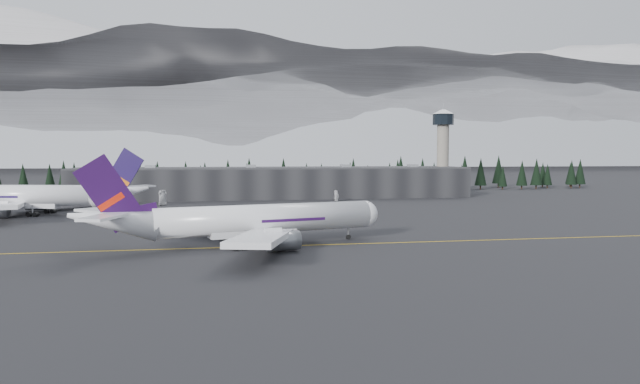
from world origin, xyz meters
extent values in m
plane|color=black|center=(0.00, 0.00, 0.00)|extent=(1400.00, 1400.00, 0.00)
cube|color=gold|center=(0.00, -2.00, 0.01)|extent=(400.00, 0.40, 0.02)
cube|color=black|center=(0.00, 125.00, 6.00)|extent=(160.00, 30.00, 12.00)
cube|color=#333335|center=(0.00, 125.00, 12.30)|extent=(160.00, 30.00, 0.60)
cylinder|color=gray|center=(75.00, 128.00, 16.00)|extent=(5.20, 5.20, 32.00)
cylinder|color=black|center=(75.00, 128.00, 33.25)|extent=(9.20, 9.20, 4.50)
cone|color=silver|center=(75.00, 128.00, 36.70)|extent=(10.00, 10.00, 2.00)
cube|color=black|center=(0.00, 162.00, 7.50)|extent=(360.00, 20.00, 15.00)
cylinder|color=silver|center=(-14.33, 0.06, 5.21)|extent=(43.68, 15.55, 5.68)
sphere|color=silver|center=(6.86, 5.07, 5.21)|extent=(5.68, 5.68, 5.68)
cone|color=silver|center=(-41.97, -6.48, 6.06)|extent=(16.78, 9.19, 8.22)
cube|color=silver|center=(-23.24, 13.03, 3.69)|extent=(23.20, 24.92, 2.43)
cylinder|color=gray|center=(-16.51, 9.27, 2.08)|extent=(6.82, 4.92, 3.60)
cube|color=silver|center=(-16.48, -15.53, 3.69)|extent=(14.05, 27.58, 2.43)
cylinder|color=gray|center=(-12.15, -9.15, 2.08)|extent=(6.82, 4.92, 3.60)
cube|color=#2B0E42|center=(-42.43, -6.59, 10.89)|extent=(11.78, 3.22, 14.10)
cube|color=red|center=(-42.24, -6.55, 9.47)|extent=(4.61, 1.58, 3.47)
cube|color=silver|center=(-45.12, -1.39, 7.38)|extent=(10.24, 10.50, 0.47)
cube|color=silver|center=(-42.50, -12.44, 7.38)|extent=(7.07, 11.20, 0.47)
cylinder|color=black|center=(3.17, 4.20, 1.42)|extent=(0.47, 0.47, 2.84)
cylinder|color=black|center=(-21.76, 2.68, 1.42)|extent=(0.47, 0.47, 2.84)
cylinder|color=black|center=(-19.80, -5.61, 1.42)|extent=(0.47, 0.47, 2.84)
cylinder|color=white|center=(-82.04, 69.62, 5.75)|extent=(48.23, 17.67, 6.28)
cone|color=white|center=(-51.58, 62.07, 6.70)|extent=(18.57, 10.32, 9.09)
cube|color=white|center=(-79.85, 52.37, 4.08)|extent=(15.25, 30.47, 2.68)
cube|color=white|center=(-72.05, 83.85, 4.08)|extent=(25.82, 27.41, 2.68)
cylinder|color=gray|center=(-79.53, 79.78, 2.30)|extent=(7.56, 5.50, 3.98)
cube|color=#190D3F|center=(-51.07, 61.94, 12.03)|extent=(12.99, 3.70, 15.58)
cube|color=#CF600C|center=(-51.27, 61.99, 10.46)|extent=(5.09, 1.80, 3.84)
cube|color=white|center=(-51.06, 55.47, 8.16)|extent=(7.71, 12.36, 0.52)
cube|color=white|center=(-48.03, 67.66, 8.16)|extent=(11.38, 11.56, 0.52)
cylinder|color=black|center=(-76.07, 63.29, 1.57)|extent=(0.52, 0.52, 3.14)
cylinder|color=black|center=(-73.80, 72.43, 1.57)|extent=(0.52, 0.52, 3.14)
imported|color=silver|center=(-42.80, 94.29, 0.76)|extent=(4.61, 6.05, 1.53)
imported|color=silver|center=(21.31, 101.79, 0.71)|extent=(4.48, 3.38, 1.42)
camera|label=1|loc=(-23.83, -111.53, 17.70)|focal=32.00mm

